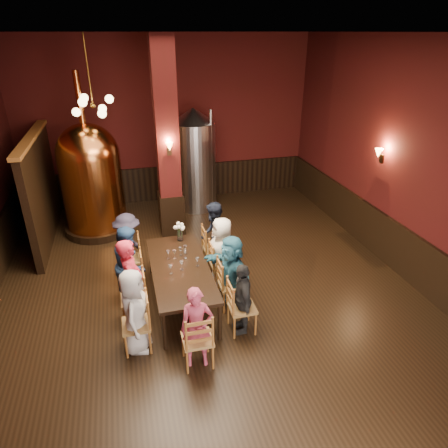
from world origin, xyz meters
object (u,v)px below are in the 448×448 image
object	(u,v)px
person_0	(134,311)
steel_vessel	(195,160)
dining_table	(180,270)
person_2	(130,264)
copper_kettle	(92,178)
rose_vase	(180,229)
person_1	(132,282)

from	to	relation	value
person_0	steel_vessel	bearing A→B (deg)	-7.40
dining_table	person_0	world-z (taller)	person_0
person_0	person_2	xyz separation A→B (m)	(0.00, 1.33, 0.04)
copper_kettle	person_2	bearing A→B (deg)	-77.58
person_0	rose_vase	distance (m)	2.26
person_2	steel_vessel	size ratio (longest dim) A/B	0.54
person_2	copper_kettle	world-z (taller)	copper_kettle
person_0	person_1	distance (m)	0.68
person_1	steel_vessel	world-z (taller)	steel_vessel
person_1	rose_vase	xyz separation A→B (m)	(1.02, 1.33, 0.21)
steel_vessel	person_2	bearing A→B (deg)	-116.22
person_1	person_2	xyz separation A→B (m)	(0.00, 0.66, -0.04)
steel_vessel	rose_vase	xyz separation A→B (m)	(-0.94, -3.31, -0.37)
person_1	dining_table	bearing A→B (deg)	-66.05
person_2	rose_vase	xyz separation A→B (m)	(1.01, 0.67, 0.26)
steel_vessel	dining_table	bearing A→B (deg)	-104.44
copper_kettle	person_1	bearing A→B (deg)	-79.71
person_1	steel_vessel	distance (m)	5.07
steel_vessel	person_1	bearing A→B (deg)	-112.91
person_0	copper_kettle	bearing A→B (deg)	21.62
dining_table	person_2	distance (m)	0.91
person_1	rose_vase	world-z (taller)	person_1
person_1	copper_kettle	distance (m)	3.88
copper_kettle	rose_vase	world-z (taller)	copper_kettle
copper_kettle	rose_vase	xyz separation A→B (m)	(1.70, -2.45, -0.37)
dining_table	copper_kettle	world-z (taller)	copper_kettle
dining_table	copper_kettle	size ratio (longest dim) A/B	0.64
person_0	steel_vessel	size ratio (longest dim) A/B	0.51
steel_vessel	copper_kettle	bearing A→B (deg)	-162.01
dining_table	person_0	bearing A→B (deg)	-130.36
dining_table	copper_kettle	distance (m)	3.84
dining_table	rose_vase	size ratio (longest dim) A/B	6.22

